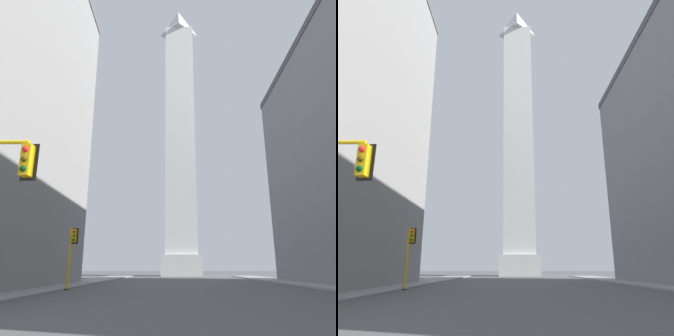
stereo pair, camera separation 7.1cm
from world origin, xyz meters
TOP-DOWN VIEW (x-y plane):
  - sidewalk_left at (-13.21, 27.44)m, footprint 5.00×91.47m
  - obelisk at (0.00, 76.23)m, footprint 9.14×9.14m
  - traffic_light_mid_left at (-10.44, 26.43)m, footprint 0.77×0.51m

SIDE VIEW (x-z plane):
  - sidewalk_left at x=-13.21m, z-range 0.00..0.15m
  - traffic_light_mid_left at x=-10.44m, z-range 0.82..5.91m
  - obelisk at x=0.00m, z-range -1.16..72.13m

